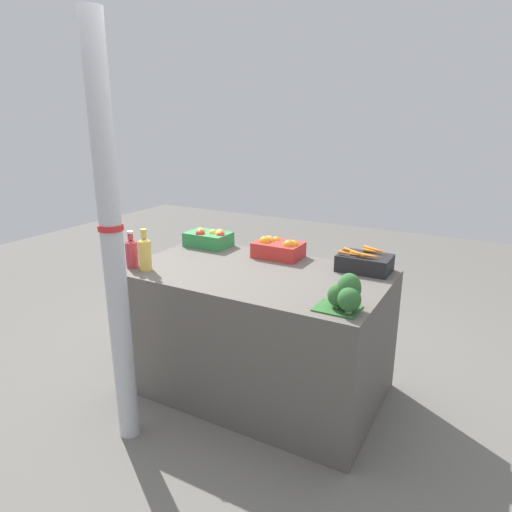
{
  "coord_description": "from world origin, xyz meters",
  "views": [
    {
      "loc": [
        1.33,
        -2.38,
        1.77
      ],
      "look_at": [
        0.0,
        0.0,
        0.94
      ],
      "focal_mm": 32.0,
      "sensor_mm": 36.0,
      "label": 1
    }
  ],
  "objects_px": {
    "juice_bottle_ruby": "(132,252)",
    "juice_bottle_golden": "(145,253)",
    "apple_crate": "(209,238)",
    "broccoli_pile": "(346,295)",
    "carrot_crate": "(365,262)",
    "orange_crate": "(279,248)",
    "support_pole": "(113,248)"
  },
  "relations": [
    {
      "from": "carrot_crate",
      "to": "juice_bottle_ruby",
      "type": "xyz_separation_m",
      "value": [
        -1.33,
        -0.66,
        0.04
      ]
    },
    {
      "from": "support_pole",
      "to": "juice_bottle_ruby",
      "type": "relative_size",
      "value": 9.31
    },
    {
      "from": "support_pole",
      "to": "carrot_crate",
      "type": "distance_m",
      "value": 1.52
    },
    {
      "from": "apple_crate",
      "to": "broccoli_pile",
      "type": "bearing_deg",
      "value": -27.11
    },
    {
      "from": "juice_bottle_ruby",
      "to": "support_pole",
      "type": "bearing_deg",
      "value": -54.39
    },
    {
      "from": "apple_crate",
      "to": "broccoli_pile",
      "type": "xyz_separation_m",
      "value": [
        1.28,
        -0.65,
        0.02
      ]
    },
    {
      "from": "apple_crate",
      "to": "orange_crate",
      "type": "relative_size",
      "value": 1.0
    },
    {
      "from": "apple_crate",
      "to": "juice_bottle_golden",
      "type": "relative_size",
      "value": 1.22
    },
    {
      "from": "apple_crate",
      "to": "orange_crate",
      "type": "height_order",
      "value": "orange_crate"
    },
    {
      "from": "orange_crate",
      "to": "broccoli_pile",
      "type": "relative_size",
      "value": 1.37
    },
    {
      "from": "broccoli_pile",
      "to": "juice_bottle_ruby",
      "type": "xyz_separation_m",
      "value": [
        -1.43,
        -0.0,
        0.01
      ]
    },
    {
      "from": "support_pole",
      "to": "juice_bottle_ruby",
      "type": "height_order",
      "value": "support_pole"
    },
    {
      "from": "carrot_crate",
      "to": "juice_bottle_ruby",
      "type": "height_order",
      "value": "juice_bottle_ruby"
    },
    {
      "from": "apple_crate",
      "to": "broccoli_pile",
      "type": "distance_m",
      "value": 1.44
    },
    {
      "from": "juice_bottle_ruby",
      "to": "juice_bottle_golden",
      "type": "height_order",
      "value": "juice_bottle_golden"
    },
    {
      "from": "support_pole",
      "to": "broccoli_pile",
      "type": "height_order",
      "value": "support_pole"
    },
    {
      "from": "orange_crate",
      "to": "carrot_crate",
      "type": "bearing_deg",
      "value": 0.04
    },
    {
      "from": "carrot_crate",
      "to": "juice_bottle_ruby",
      "type": "distance_m",
      "value": 1.49
    },
    {
      "from": "support_pole",
      "to": "broccoli_pile",
      "type": "bearing_deg",
      "value": 22.72
    },
    {
      "from": "support_pole",
      "to": "juice_bottle_ruby",
      "type": "xyz_separation_m",
      "value": [
        -0.33,
        0.46,
        -0.19
      ]
    },
    {
      "from": "broccoli_pile",
      "to": "support_pole",
      "type": "bearing_deg",
      "value": -157.28
    },
    {
      "from": "juice_bottle_ruby",
      "to": "orange_crate",
      "type": "bearing_deg",
      "value": 41.85
    },
    {
      "from": "apple_crate",
      "to": "broccoli_pile",
      "type": "relative_size",
      "value": 1.37
    },
    {
      "from": "support_pole",
      "to": "juice_bottle_ruby",
      "type": "distance_m",
      "value": 0.59
    },
    {
      "from": "carrot_crate",
      "to": "juice_bottle_golden",
      "type": "distance_m",
      "value": 1.39
    },
    {
      "from": "juice_bottle_ruby",
      "to": "apple_crate",
      "type": "bearing_deg",
      "value": 77.27
    },
    {
      "from": "apple_crate",
      "to": "juice_bottle_golden",
      "type": "distance_m",
      "value": 0.66
    },
    {
      "from": "orange_crate",
      "to": "juice_bottle_ruby",
      "type": "height_order",
      "value": "juice_bottle_ruby"
    },
    {
      "from": "juice_bottle_ruby",
      "to": "juice_bottle_golden",
      "type": "bearing_deg",
      "value": 0.0
    },
    {
      "from": "apple_crate",
      "to": "juice_bottle_golden",
      "type": "height_order",
      "value": "juice_bottle_golden"
    },
    {
      "from": "orange_crate",
      "to": "broccoli_pile",
      "type": "height_order",
      "value": "broccoli_pile"
    },
    {
      "from": "juice_bottle_golden",
      "to": "support_pole",
      "type": "bearing_deg",
      "value": -64.98
    }
  ]
}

